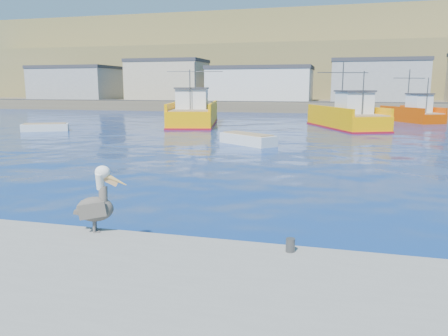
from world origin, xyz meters
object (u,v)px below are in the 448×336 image
Objects in this scene: trawler_yellow_b at (347,118)px; skiff_mid at (248,140)px; boat_orange at (413,113)px; skiff_left at (45,128)px; trawler_yellow_a at (194,114)px; pelican at (97,204)px.

skiff_mid is (-6.99, -14.68, -0.73)m from trawler_yellow_b.
trawler_yellow_b is at bearing 64.54° from skiff_mid.
boat_orange reaches higher than skiff_mid.
skiff_left is 20.71m from skiff_mid.
trawler_yellow_b is at bearing 20.11° from skiff_left.
boat_orange is 40.31m from skiff_left.
trawler_yellow_a is 3.32× the size of skiff_left.
trawler_yellow_a reaches higher than skiff_left.
trawler_yellow_a is at bearing 42.64° from skiff_left.
skiff_left is at bearing 128.76° from pelican.
trawler_yellow_b is 28.92m from skiff_left.
skiff_mid is at bearing -13.24° from skiff_left.
trawler_yellow_a reaches higher than pelican.
skiff_mid is at bearing 91.43° from pelican.
trawler_yellow_a is 25.72m from boat_orange.
trawler_yellow_b is at bearing -126.08° from boat_orange.
trawler_yellow_b is (16.02, -0.31, -0.11)m from trawler_yellow_a.
skiff_left is at bearing -137.36° from trawler_yellow_a.
pelican reaches higher than skiff_mid.
trawler_yellow_a is 1.18× the size of trawler_yellow_b.
pelican is at bearing -106.97° from boat_orange.
trawler_yellow_a is 16.03m from trawler_yellow_b.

